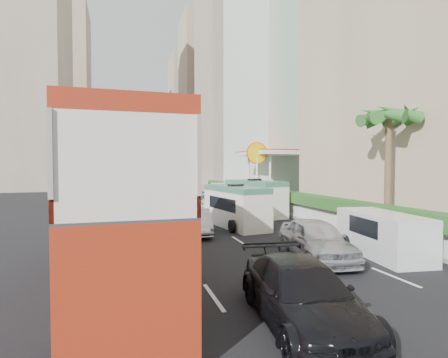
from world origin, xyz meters
name	(u,v)px	position (x,y,z in m)	size (l,w,h in m)	color
ground_plane	(293,268)	(0.00, 0.00, 0.00)	(200.00, 200.00, 0.00)	black
double_decker_bus	(125,205)	(-6.00, 0.00, 2.53)	(2.50, 11.00, 5.06)	#9C2914
car_silver_lane_a	(197,234)	(-2.08, 7.37, 0.00)	(1.46, 4.19, 1.38)	silver
car_silver_lane_b	(316,259)	(1.45, 0.79, 0.00)	(1.95, 4.85, 1.65)	silver
car_black	(302,325)	(-2.03, -4.29, 0.00)	(2.08, 5.12, 1.49)	black
van_asset	(205,209)	(1.03, 18.52, 0.00)	(2.25, 4.89, 1.36)	silver
minibus_near	(235,206)	(0.80, 9.20, 1.28)	(1.92, 5.75, 2.55)	silver
minibus_far	(255,198)	(3.87, 13.72, 1.35)	(2.03, 6.08, 2.70)	silver
panel_van_near	(382,234)	(4.47, 0.53, 0.91)	(1.81, 4.53, 1.81)	silver
panel_van_far	(224,193)	(4.19, 23.26, 1.00)	(2.00, 4.99, 2.00)	silver
sidewalk	(260,199)	(9.00, 25.00, 0.09)	(6.00, 120.00, 0.18)	#99968C
kerb_wall	(280,205)	(6.20, 14.00, 0.68)	(0.30, 44.00, 1.00)	silver
hedge	(280,195)	(6.20, 14.00, 1.53)	(1.10, 44.00, 0.70)	#2D6626
palm_tree	(388,174)	(7.80, 4.00, 3.38)	(0.36, 0.36, 6.40)	brown
shell_station	(276,176)	(10.00, 23.00, 2.75)	(6.50, 8.00, 5.50)	silver
tower_mid	(240,65)	(18.00, 58.00, 25.00)	(16.00, 16.00, 50.00)	tan
tower_far_a	(208,100)	(17.00, 82.00, 22.00)	(14.00, 14.00, 44.00)	tan
tower_far_b	(192,118)	(17.00, 104.00, 20.00)	(14.00, 14.00, 40.00)	tan
tower_left_a	(7,33)	(-24.00, 55.00, 26.00)	(18.00, 18.00, 52.00)	tan
tower_left_b	(57,94)	(-22.00, 90.00, 23.00)	(16.00, 16.00, 46.00)	tan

